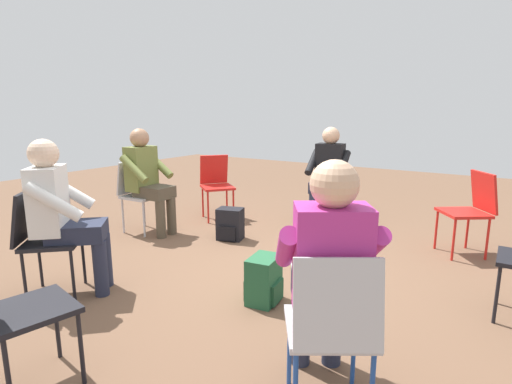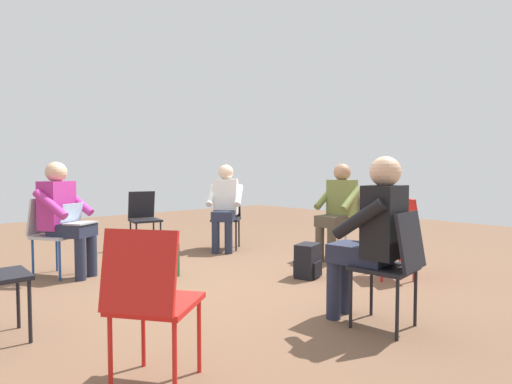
% 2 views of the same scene
% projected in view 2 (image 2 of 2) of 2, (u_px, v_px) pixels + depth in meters
% --- Properties ---
extents(ground_plane, '(14.00, 14.00, 0.00)m').
position_uv_depth(ground_plane, '(221.00, 282.00, 4.10)').
color(ground_plane, brown).
extents(chair_northeast, '(0.58, 0.57, 0.85)m').
position_uv_depth(chair_northeast, '(150.00, 296.00, 2.02)').
color(chair_northeast, red).
rests_on(chair_northeast, ground).
extents(chair_southwest, '(0.59, 0.58, 0.85)m').
position_uv_depth(chair_southwest, '(227.00, 215.00, 5.94)').
color(chair_southwest, black).
rests_on(chair_southwest, ground).
extents(chair_south, '(0.47, 0.50, 0.85)m').
position_uv_depth(chair_south, '(144.00, 216.00, 5.80)').
color(chair_south, black).
rests_on(chair_south, ground).
extents(chair_west, '(0.45, 0.42, 0.85)m').
position_uv_depth(chair_west, '(345.00, 220.00, 5.26)').
color(chair_west, '#B7B7BC').
rests_on(chair_west, ground).
extents(chair_southeast, '(0.56, 0.58, 0.85)m').
position_uv_depth(chair_southeast, '(52.00, 230.00, 4.34)').
color(chair_southeast, '#B7B7BC').
rests_on(chair_southeast, ground).
extents(chair_north, '(0.44, 0.48, 0.85)m').
position_uv_depth(chair_north, '(394.00, 261.00, 2.83)').
color(chair_north, black).
rests_on(chair_north, ground).
extents(chair_northwest, '(0.58, 0.58, 0.85)m').
position_uv_depth(chair_northwest, '(398.00, 231.00, 4.25)').
color(chair_northwest, red).
rests_on(chair_northwest, ground).
extents(person_with_laptop, '(0.63, 0.64, 1.24)m').
position_uv_depth(person_with_laptop, '(65.00, 213.00, 4.28)').
color(person_with_laptop, '#23283D').
rests_on(person_with_laptop, ground).
extents(person_in_olive, '(0.53, 0.51, 1.24)m').
position_uv_depth(person_in_olive, '(338.00, 206.00, 5.13)').
color(person_in_olive, '#4C4233').
rests_on(person_in_olive, ground).
extents(person_in_black, '(0.53, 0.55, 1.24)m').
position_uv_depth(person_in_black, '(372.00, 231.00, 2.93)').
color(person_in_black, '#23283D').
rests_on(person_in_black, ground).
extents(person_in_white, '(0.63, 0.63, 1.24)m').
position_uv_depth(person_in_white, '(225.00, 202.00, 5.76)').
color(person_in_white, '#23283D').
rests_on(person_in_white, ground).
extents(backpack_near_laptop_user, '(0.33, 0.30, 0.36)m').
position_uv_depth(backpack_near_laptop_user, '(308.00, 263.00, 4.27)').
color(backpack_near_laptop_user, black).
rests_on(backpack_near_laptop_user, ground).
extents(backpack_by_empty_chair, '(0.28, 0.31, 0.36)m').
position_uv_depth(backpack_by_empty_chair, '(164.00, 262.00, 4.32)').
color(backpack_by_empty_chair, '#235B38').
rests_on(backpack_by_empty_chair, ground).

